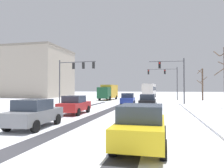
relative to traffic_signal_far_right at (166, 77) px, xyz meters
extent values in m
cube|color=#38383D|center=(-10.25, -23.24, -4.63)|extent=(0.71, 29.19, 0.01)
cube|color=#38383D|center=(-2.37, -23.24, -4.63)|extent=(1.04, 29.19, 0.01)
cube|color=#38383D|center=(-6.40, -23.24, -4.63)|extent=(1.07, 29.19, 0.01)
cube|color=white|center=(3.43, -24.56, -4.58)|extent=(4.00, 29.19, 0.12)
cylinder|color=#47474C|center=(2.03, 0.03, -1.39)|extent=(0.18, 0.18, 6.50)
cylinder|color=#47474C|center=(-0.88, 0.01, 1.46)|extent=(5.83, 0.16, 0.12)
cube|color=black|center=(-0.30, 0.01, 0.91)|extent=(0.32, 0.24, 0.90)
sphere|color=red|center=(-0.30, -0.15, 1.21)|extent=(0.20, 0.20, 0.20)
sphere|color=black|center=(-0.30, -0.15, 0.91)|extent=(0.20, 0.20, 0.20)
sphere|color=black|center=(-0.30, -0.15, 0.61)|extent=(0.20, 0.20, 0.20)
cube|color=black|center=(-3.50, -0.01, 0.91)|extent=(0.32, 0.24, 0.90)
sphere|color=red|center=(-3.50, -0.17, 1.21)|extent=(0.20, 0.20, 0.20)
sphere|color=black|center=(-3.50, -0.17, 0.91)|extent=(0.20, 0.20, 0.20)
sphere|color=black|center=(-3.50, -0.17, 0.61)|extent=(0.20, 0.20, 0.20)
cylinder|color=#47474C|center=(-15.82, -13.97, -1.39)|extent=(0.18, 0.18, 6.50)
cylinder|color=#47474C|center=(-12.97, -14.17, 1.46)|extent=(5.72, 0.53, 0.12)
cube|color=black|center=(-13.54, -14.13, 0.91)|extent=(0.34, 0.26, 0.90)
sphere|color=red|center=(-13.53, -13.97, 1.21)|extent=(0.20, 0.20, 0.20)
sphere|color=black|center=(-13.53, -13.97, 0.91)|extent=(0.20, 0.20, 0.20)
sphere|color=black|center=(-13.53, -13.97, 0.61)|extent=(0.20, 0.20, 0.20)
cube|color=black|center=(-11.97, -14.25, 0.91)|extent=(0.34, 0.26, 0.90)
sphere|color=red|center=(-11.96, -14.09, 1.21)|extent=(0.20, 0.20, 0.20)
sphere|color=black|center=(-11.96, -14.09, 0.91)|extent=(0.20, 0.20, 0.20)
sphere|color=black|center=(-11.96, -14.09, 0.61)|extent=(0.20, 0.20, 0.20)
cube|color=black|center=(-10.40, -14.36, 0.91)|extent=(0.34, 0.26, 0.90)
sphere|color=red|center=(-10.39, -14.20, 1.21)|extent=(0.20, 0.20, 0.20)
sphere|color=black|center=(-10.39, -14.20, 0.91)|extent=(0.20, 0.20, 0.20)
sphere|color=black|center=(-10.39, -14.20, 0.61)|extent=(0.20, 0.20, 0.20)
cylinder|color=#47474C|center=(2.03, -11.97, -1.39)|extent=(0.18, 0.18, 6.50)
cylinder|color=#47474C|center=(-0.34, -12.12, 1.46)|extent=(4.75, 0.42, 0.12)
cube|color=black|center=(-1.29, -12.18, 0.91)|extent=(0.33, 0.26, 0.90)
sphere|color=red|center=(-1.28, -12.34, 1.21)|extent=(0.20, 0.20, 0.20)
sphere|color=black|center=(-1.28, -12.34, 0.91)|extent=(0.20, 0.20, 0.20)
sphere|color=black|center=(-1.28, -12.34, 0.61)|extent=(0.20, 0.20, 0.20)
cube|color=#233899|center=(-5.52, -14.27, -3.97)|extent=(1.94, 4.19, 0.70)
cube|color=#2D3847|center=(-5.51, -14.42, -3.32)|extent=(1.67, 1.99, 0.60)
cylinder|color=black|center=(-6.40, -13.05, -4.32)|extent=(0.26, 0.65, 0.64)
cylinder|color=black|center=(-4.79, -12.95, -4.32)|extent=(0.26, 0.65, 0.64)
cylinder|color=black|center=(-6.25, -15.58, -4.32)|extent=(0.26, 0.65, 0.64)
cylinder|color=black|center=(-4.64, -15.49, -4.32)|extent=(0.26, 0.65, 0.64)
cube|color=black|center=(-2.57, -19.01, -3.97)|extent=(1.72, 4.11, 0.70)
cube|color=#2D3847|center=(-2.57, -19.16, -3.32)|extent=(1.57, 1.91, 0.60)
cylinder|color=black|center=(-3.37, -17.74, -4.32)|extent=(0.22, 0.64, 0.64)
cylinder|color=black|center=(-1.75, -17.74, -4.32)|extent=(0.22, 0.64, 0.64)
cylinder|color=black|center=(-3.38, -20.28, -4.32)|extent=(0.22, 0.64, 0.64)
cylinder|color=black|center=(-1.77, -20.29, -4.32)|extent=(0.22, 0.64, 0.64)
cube|color=red|center=(-8.61, -25.21, -3.97)|extent=(1.78, 4.13, 0.70)
cube|color=#2D3847|center=(-8.60, -25.36, -3.32)|extent=(1.60, 1.93, 0.60)
cylinder|color=black|center=(-9.44, -23.96, -4.32)|extent=(0.23, 0.64, 0.64)
cylinder|color=black|center=(-7.83, -23.93, -4.32)|extent=(0.23, 0.64, 0.64)
cylinder|color=black|center=(-9.39, -26.50, -4.32)|extent=(0.23, 0.64, 0.64)
cylinder|color=black|center=(-7.77, -26.47, -4.32)|extent=(0.23, 0.64, 0.64)
cube|color=slate|center=(-8.27, -31.81, -3.97)|extent=(1.87, 4.17, 0.70)
cube|color=#2D3847|center=(-8.26, -31.96, -3.32)|extent=(1.64, 1.96, 0.60)
cylinder|color=black|center=(-9.13, -30.58, -4.32)|extent=(0.25, 0.65, 0.64)
cylinder|color=black|center=(-7.52, -30.51, -4.32)|extent=(0.25, 0.65, 0.64)
cylinder|color=black|center=(-9.03, -33.12, -4.32)|extent=(0.25, 0.65, 0.64)
cylinder|color=black|center=(-7.41, -33.05, -4.32)|extent=(0.25, 0.65, 0.64)
cube|color=yellow|center=(-1.93, -34.51, -3.97)|extent=(1.75, 4.12, 0.70)
cube|color=#2D3847|center=(-1.93, -34.66, -3.32)|extent=(1.58, 1.92, 0.60)
cylinder|color=black|center=(-2.72, -33.23, -4.32)|extent=(0.23, 0.64, 0.64)
cylinder|color=black|center=(-1.11, -33.24, -4.32)|extent=(0.23, 0.64, 0.64)
cylinder|color=black|center=(-2.75, -35.77, -4.32)|extent=(0.23, 0.64, 0.64)
cylinder|color=black|center=(-1.13, -35.79, -4.32)|extent=(0.23, 0.64, 0.64)
cube|color=silver|center=(-3.80, 9.86, -2.71)|extent=(2.90, 11.08, 2.90)
cube|color=#283342|center=(-3.80, 9.86, -2.36)|extent=(2.91, 10.21, 0.90)
cylinder|color=black|center=(-2.76, 5.97, -4.16)|extent=(0.33, 0.97, 0.96)
cylinder|color=black|center=(-5.13, 6.06, -4.16)|extent=(0.33, 0.97, 0.96)
cylinder|color=black|center=(-2.49, 13.12, -4.16)|extent=(0.33, 0.97, 0.96)
cylinder|color=black|center=(-4.87, 13.20, -4.16)|extent=(0.33, 0.97, 0.96)
cube|color=#194C2D|center=(-11.46, -4.78, -3.17)|extent=(2.20, 2.30, 2.10)
cube|color=gold|center=(-11.29, -1.08, -2.92)|extent=(2.44, 5.30, 2.60)
cylinder|color=black|center=(-10.43, -4.39, -4.22)|extent=(0.32, 0.85, 0.84)
cylinder|color=black|center=(-12.45, -4.29, -4.22)|extent=(0.32, 0.85, 0.84)
cylinder|color=black|center=(-10.21, 0.30, -4.22)|extent=(0.32, 0.85, 0.84)
cylinder|color=black|center=(-12.23, 0.39, -4.22)|extent=(0.32, 0.85, 0.84)
cylinder|color=brown|center=(5.01, -16.99, 1.55)|extent=(0.27, 1.79, 0.88)
cylinder|color=brown|center=(5.60, -16.17, -0.35)|extent=(1.55, 0.65, 1.10)
cylinder|color=brown|center=(5.90, -16.50, 1.59)|extent=(0.87, 0.15, 0.57)
cylinder|color=brown|center=(5.43, -17.10, 0.46)|extent=(0.48, 0.95, 0.49)
cylinder|color=brown|center=(6.77, 0.77, -1.58)|extent=(0.28, 0.28, 6.12)
cylinder|color=brown|center=(6.43, 1.29, 1.11)|extent=(1.16, 0.80, 1.14)
cylinder|color=brown|center=(6.38, 0.44, 0.85)|extent=(0.80, 0.91, 0.76)
cylinder|color=brown|center=(6.24, 0.29, -1.22)|extent=(1.09, 1.19, 0.99)
cylinder|color=brown|center=(7.07, 1.35, -0.65)|extent=(1.28, 0.72, 1.17)
cube|color=#A89E8E|center=(-39.65, 8.73, 1.69)|extent=(26.47, 15.66, 12.65)
cube|color=gray|center=(-39.65, 8.73, 8.26)|extent=(26.77, 15.96, 0.50)
camera|label=1|loc=(-1.22, -42.57, -2.41)|focal=33.60mm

